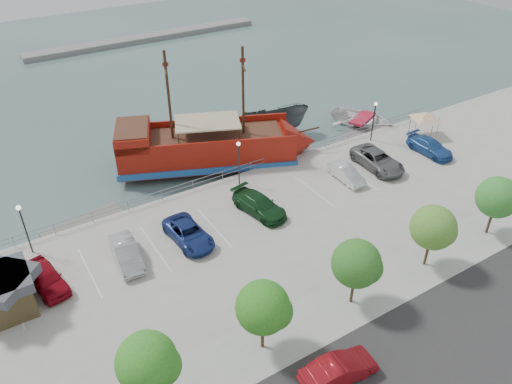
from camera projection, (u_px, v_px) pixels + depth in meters
ground at (279, 230)px, 41.37m from camera, size 160.00×160.00×0.00m
street at (431, 358)px, 29.51m from camera, size 100.00×8.00×0.04m
sidewalk at (362, 296)px, 33.75m from camera, size 100.00×4.00×0.05m
seawall_railing at (232, 172)px, 46.02m from camera, size 50.00×0.06×1.00m
far_shore at (146, 38)px, 84.34m from camera, size 40.00×3.00×0.80m
pirate_ship at (221, 147)px, 48.87m from camera, size 19.99×12.39×12.48m
patrol_boat at (275, 124)px, 54.63m from camera, size 8.09×4.86×2.94m
speedboat at (362, 121)px, 56.82m from camera, size 7.64×8.66×1.49m
dock_west at (83, 223)px, 41.78m from camera, size 7.00×3.08×0.39m
dock_mid at (289, 157)px, 51.01m from camera, size 6.83×2.53×0.38m
dock_east at (352, 137)px, 54.73m from camera, size 6.98×3.87×0.38m
shed at (3, 293)px, 31.80m from camera, size 3.63×3.63×2.98m
canopy_tent at (427, 112)px, 51.83m from camera, size 4.93×4.93×3.12m
street_sedan at (339, 370)px, 28.00m from camera, size 4.70×2.03×1.51m
lamp_post_left at (23, 221)px, 35.87m from camera, size 0.36×0.36×4.28m
lamp_post_mid at (239, 156)px, 43.76m from camera, size 0.36×0.36×4.28m
lamp_post_right at (374, 115)px, 50.77m from camera, size 0.36×0.36×4.28m
tree_b at (150, 363)px, 25.36m from camera, size 3.30×3.20×5.00m
tree_c at (266, 308)px, 28.42m from camera, size 3.30×3.20×5.00m
tree_d at (359, 265)px, 31.49m from camera, size 3.30×3.20×5.00m
tree_e at (435, 228)px, 34.56m from camera, size 3.30×3.20×5.00m
tree_f at (499, 198)px, 37.63m from camera, size 3.30×3.20×5.00m
parked_car_a at (46, 278)px, 34.06m from camera, size 2.65×4.86×1.57m
parked_car_b at (126, 253)px, 36.25m from camera, size 2.01×4.79×1.54m
parked_car_c at (189, 233)px, 38.23m from camera, size 2.68×5.27×1.43m
parked_car_d at (259, 205)px, 41.30m from camera, size 3.17×5.62×1.54m
parked_car_f at (346, 174)px, 45.55m from camera, size 1.55×4.16×1.36m
parked_car_g at (378, 160)px, 47.36m from camera, size 2.95×5.94×1.62m
parked_car_h at (430, 147)px, 49.71m from camera, size 2.14×5.08×1.46m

